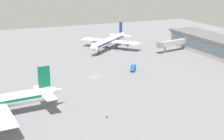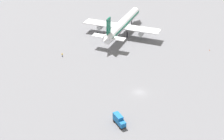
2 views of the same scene
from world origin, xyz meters
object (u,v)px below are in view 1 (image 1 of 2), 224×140
at_px(catering_truck, 133,68).
at_px(airplane_at_gate, 109,41).
at_px(ground_crew_worker, 107,115).
at_px(safety_cone_mid_apron, 3,66).

bearing_deg(catering_truck, airplane_at_gate, 25.55).
bearing_deg(airplane_at_gate, ground_crew_worker, 24.64).
bearing_deg(ground_crew_worker, airplane_at_gate, -16.08).
xyz_separation_m(ground_crew_worker, safety_cone_mid_apron, (75.94, 25.01, -0.55)).
distance_m(airplane_at_gate, safety_cone_mid_apron, 65.39).
bearing_deg(catering_truck, ground_crew_worker, 178.91).
height_order(catering_truck, safety_cone_mid_apron, catering_truck).
xyz_separation_m(airplane_at_gate, catering_truck, (-46.86, 7.29, -3.48)).
relative_size(airplane_at_gate, catering_truck, 6.64).
height_order(catering_truck, ground_crew_worker, catering_truck).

